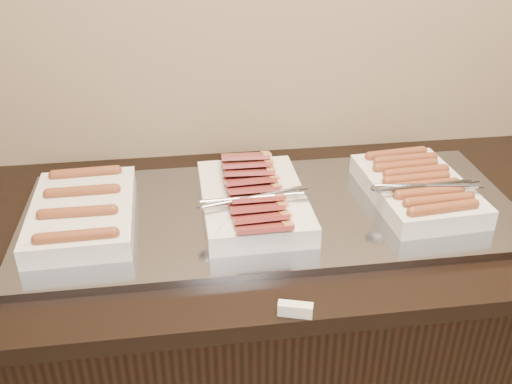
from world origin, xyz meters
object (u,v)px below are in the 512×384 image
Objects in this scene: dish_center at (253,199)px; dish_right at (418,187)px; warming_tray at (271,212)px; dish_left at (83,212)px; counter at (259,349)px.

dish_center is 1.08× the size of dish_right.
dish_center reaches higher than warming_tray.
dish_left is 0.99× the size of dish_right.
counter is 5.75× the size of dish_right.
dish_left is (-0.42, 0.00, 0.50)m from counter.
warming_tray reaches higher than counter.
dish_center is at bearing -167.96° from counter.
dish_center is at bearing 176.54° from dish_right.
dish_left is at bearing 180.00° from warming_tray.
counter is 0.64m from dish_right.
dish_center is (-0.05, -0.00, 0.04)m from warming_tray.
warming_tray is 3.39× the size of dish_left.
counter is at bearing 11.22° from dish_center.
warming_tray is 3.10× the size of dish_center.
dish_center is (-0.02, -0.00, 0.50)m from counter.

